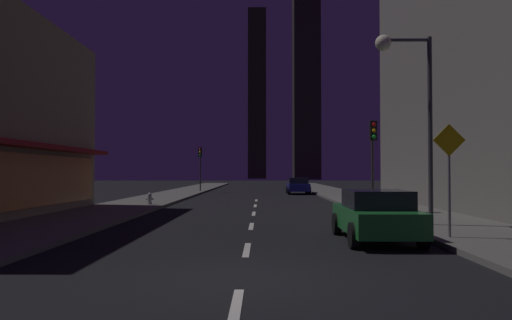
# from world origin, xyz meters

# --- Properties ---
(ground_plane) EXTENTS (78.00, 136.00, 0.10)m
(ground_plane) POSITION_xyz_m (0.00, 32.00, -0.05)
(ground_plane) COLOR black
(sidewalk_right) EXTENTS (4.00, 76.00, 0.15)m
(sidewalk_right) POSITION_xyz_m (7.00, 32.00, 0.07)
(sidewalk_right) COLOR #605E59
(sidewalk_right) RESTS_ON ground
(sidewalk_left) EXTENTS (4.00, 76.00, 0.15)m
(sidewalk_left) POSITION_xyz_m (-7.00, 32.00, 0.07)
(sidewalk_left) COLOR #605E59
(sidewalk_left) RESTS_ON ground
(lane_marking_center) EXTENTS (0.16, 28.20, 0.01)m
(lane_marking_center) POSITION_xyz_m (0.00, 11.00, 0.01)
(lane_marking_center) COLOR silver
(lane_marking_center) RESTS_ON ground
(skyscraper_distant_tall) EXTENTS (5.33, 8.47, 50.16)m
(skyscraper_distant_tall) POSITION_xyz_m (-0.99, 134.39, 25.08)
(skyscraper_distant_tall) COLOR #2E2C23
(skyscraper_distant_tall) RESTS_ON ground
(skyscraper_distant_mid) EXTENTS (6.89, 8.10, 69.71)m
(skyscraper_distant_mid) POSITION_xyz_m (12.16, 117.53, 34.86)
(skyscraper_distant_mid) COLOR #312F25
(skyscraper_distant_mid) RESTS_ON ground
(car_parked_near) EXTENTS (1.98, 4.24, 1.45)m
(car_parked_near) POSITION_xyz_m (3.60, 4.75, 0.74)
(car_parked_near) COLOR #1E722D
(car_parked_near) RESTS_ON ground
(car_parked_far) EXTENTS (1.98, 4.24, 1.45)m
(car_parked_far) POSITION_xyz_m (3.60, 33.70, 0.74)
(car_parked_far) COLOR navy
(car_parked_far) RESTS_ON ground
(fire_hydrant_far_left) EXTENTS (0.42, 0.30, 0.65)m
(fire_hydrant_far_left) POSITION_xyz_m (-5.90, 17.91, 0.45)
(fire_hydrant_far_left) COLOR #B2B2B2
(fire_hydrant_far_left) RESTS_ON sidewalk_left
(traffic_light_near_right) EXTENTS (0.32, 0.48, 4.20)m
(traffic_light_near_right) POSITION_xyz_m (5.50, 13.23, 3.19)
(traffic_light_near_right) COLOR #2D2D2D
(traffic_light_near_right) RESTS_ON sidewalk_right
(traffic_light_far_left) EXTENTS (0.32, 0.48, 4.20)m
(traffic_light_far_left) POSITION_xyz_m (-5.50, 36.78, 3.19)
(traffic_light_far_left) COLOR #2D2D2D
(traffic_light_far_left) RESTS_ON sidewalk_left
(street_lamp_right) EXTENTS (1.96, 0.56, 6.58)m
(street_lamp_right) POSITION_xyz_m (5.38, 7.72, 5.07)
(street_lamp_right) COLOR #38383D
(street_lamp_right) RESTS_ON sidewalk_right
(pedestrian_crossing_sign) EXTENTS (0.91, 0.08, 3.15)m
(pedestrian_crossing_sign) POSITION_xyz_m (5.60, 4.54, 2.02)
(pedestrian_crossing_sign) COLOR slate
(pedestrian_crossing_sign) RESTS_ON sidewalk_right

